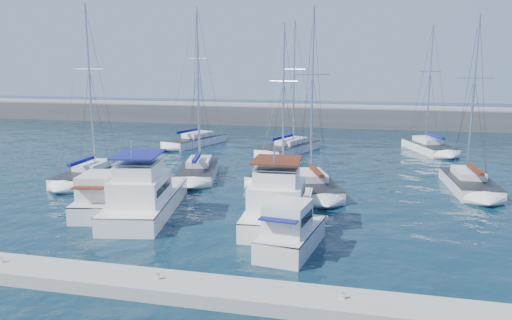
% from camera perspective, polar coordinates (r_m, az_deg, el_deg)
% --- Properties ---
extents(ground, '(220.00, 220.00, 0.00)m').
position_cam_1_polar(ground, '(32.67, -3.01, -6.66)').
color(ground, black).
rests_on(ground, ground).
extents(breakwater, '(160.00, 6.00, 4.45)m').
position_cam_1_polar(breakwater, '(82.81, 7.28, 4.66)').
color(breakwater, '#424244').
rests_on(breakwater, ground).
extents(dock, '(40.00, 2.20, 0.60)m').
position_cam_1_polar(dock, '(22.93, -11.08, -13.88)').
color(dock, gray).
rests_on(dock, ground).
extents(dock_cleat_near_port, '(0.16, 0.16, 0.25)m').
position_cam_1_polar(dock_cleat_near_port, '(26.92, -27.06, -10.12)').
color(dock_cleat_near_port, silver).
rests_on(dock_cleat_near_port, dock).
extents(dock_cleat_centre, '(0.16, 0.16, 0.25)m').
position_cam_1_polar(dock_cleat_centre, '(22.75, -11.12, -12.91)').
color(dock_cleat_centre, silver).
rests_on(dock_cleat_centre, dock).
extents(dock_cleat_near_stbd, '(0.16, 0.16, 0.25)m').
position_cam_1_polar(dock_cleat_near_stbd, '(20.95, 9.97, -15.03)').
color(dock_cleat_near_stbd, silver).
rests_on(dock_cleat_near_stbd, dock).
extents(motor_yacht_port_outer, '(3.79, 6.88, 3.20)m').
position_cam_1_polar(motor_yacht_port_outer, '(35.16, -17.17, -4.27)').
color(motor_yacht_port_outer, silver).
rests_on(motor_yacht_port_outer, ground).
extents(motor_yacht_port_inner, '(5.59, 11.08, 4.69)m').
position_cam_1_polar(motor_yacht_port_inner, '(33.95, -12.61, -4.24)').
color(motor_yacht_port_inner, white).
rests_on(motor_yacht_port_inner, ground).
extents(motor_yacht_stbd_inner, '(4.25, 9.05, 4.69)m').
position_cam_1_polar(motor_yacht_stbd_inner, '(31.20, 2.59, -5.32)').
color(motor_yacht_stbd_inner, white).
rests_on(motor_yacht_stbd_inner, ground).
extents(motor_yacht_stbd_outer, '(3.17, 5.78, 3.20)m').
position_cam_1_polar(motor_yacht_stbd_outer, '(26.92, 3.90, -8.42)').
color(motor_yacht_stbd_outer, silver).
rests_on(motor_yacht_stbd_outer, ground).
extents(sailboat_mid_a, '(3.31, 8.18, 15.16)m').
position_cam_1_polar(sailboat_mid_a, '(45.21, -18.37, -1.58)').
color(sailboat_mid_a, white).
rests_on(sailboat_mid_a, ground).
extents(sailboat_mid_b, '(4.94, 8.96, 14.55)m').
position_cam_1_polar(sailboat_mid_b, '(44.83, -6.56, -1.21)').
color(sailboat_mid_b, silver).
rests_on(sailboat_mid_b, ground).
extents(sailboat_mid_c, '(4.70, 7.33, 13.52)m').
position_cam_1_polar(sailboat_mid_c, '(42.56, 2.68, -1.79)').
color(sailboat_mid_c, white).
rests_on(sailboat_mid_c, ground).
extents(sailboat_mid_d, '(5.64, 8.66, 14.53)m').
position_cam_1_polar(sailboat_mid_d, '(39.29, 6.44, -2.92)').
color(sailboat_mid_d, silver).
rests_on(sailboat_mid_d, ground).
extents(sailboat_mid_e, '(3.72, 8.79, 14.04)m').
position_cam_1_polar(sailboat_mid_e, '(43.30, 23.16, -2.46)').
color(sailboat_mid_e, silver).
rests_on(sailboat_mid_e, ground).
extents(sailboat_back_a, '(5.73, 9.80, 17.01)m').
position_cam_1_polar(sailboat_back_a, '(62.41, -6.96, 2.20)').
color(sailboat_back_a, white).
rests_on(sailboat_back_a, ground).
extents(sailboat_back_b, '(6.25, 10.34, 14.95)m').
position_cam_1_polar(sailboat_back_b, '(56.76, 3.80, 1.37)').
color(sailboat_back_b, silver).
rests_on(sailboat_back_b, ground).
extents(sailboat_back_c, '(5.80, 9.29, 14.53)m').
position_cam_1_polar(sailboat_back_c, '(60.75, 19.13, 1.42)').
color(sailboat_back_c, white).
rests_on(sailboat_back_c, ground).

